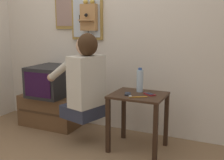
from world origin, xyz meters
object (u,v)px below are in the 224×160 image
at_px(person, 84,79).
at_px(wall_phone_antique, 89,17).
at_px(cell_phone_spare, 149,94).
at_px(wall_mirror, 87,13).
at_px(cell_phone_held, 128,94).
at_px(framed_picture, 65,8).
at_px(water_bottle, 140,81).
at_px(toothbrush, 137,97).
at_px(television, 51,81).

bearing_deg(person, wall_phone_antique, 38.43).
bearing_deg(cell_phone_spare, wall_phone_antique, 101.10).
xyz_separation_m(wall_mirror, cell_phone_spare, (0.94, -0.42, -0.81)).
relative_size(person, cell_phone_held, 6.61).
bearing_deg(cell_phone_spare, person, 133.81).
distance_m(wall_phone_antique, framed_picture, 0.39).
distance_m(person, water_bottle, 0.58).
bearing_deg(wall_phone_antique, toothbrush, -33.36).
height_order(cell_phone_spare, toothbrush, toothbrush).
height_order(person, cell_phone_spare, person).
bearing_deg(cell_phone_held, cell_phone_spare, 2.19).
xyz_separation_m(framed_picture, toothbrush, (1.17, -0.57, -0.88)).
relative_size(person, water_bottle, 3.62).
xyz_separation_m(wall_phone_antique, water_bottle, (0.75, -0.29, -0.65)).
bearing_deg(television, framed_picture, 73.47).
bearing_deg(person, television, 81.87).
bearing_deg(framed_picture, wall_mirror, -0.57).
xyz_separation_m(person, television, (-0.65, 0.29, -0.13)).
distance_m(framed_picture, cell_phone_held, 1.46).
relative_size(television, toothbrush, 3.32).
bearing_deg(water_bottle, toothbrush, -77.42).
xyz_separation_m(framed_picture, wall_mirror, (0.31, -0.00, -0.07)).
bearing_deg(cell_phone_spare, television, 116.78).
height_order(wall_mirror, cell_phone_spare, wall_mirror).
bearing_deg(framed_picture, wall_phone_antique, -6.87).
relative_size(wall_mirror, toothbrush, 3.95).
xyz_separation_m(person, cell_phone_held, (0.47, 0.04, -0.11)).
relative_size(wall_phone_antique, framed_picture, 1.40).
distance_m(wall_phone_antique, toothbrush, 1.23).
height_order(water_bottle, toothbrush, water_bottle).
bearing_deg(framed_picture, toothbrush, -26.06).
bearing_deg(toothbrush, water_bottle, -18.71).
relative_size(wall_phone_antique, wall_mirror, 1.17).
xyz_separation_m(television, water_bottle, (1.19, -0.09, 0.12)).
distance_m(television, cell_phone_spare, 1.33).
distance_m(person, cell_phone_spare, 0.69).
distance_m(framed_picture, toothbrush, 1.57).
bearing_deg(cell_phone_held, water_bottle, 46.84).
bearing_deg(person, cell_phone_held, -70.04).
relative_size(television, cell_phone_spare, 3.87).
relative_size(wall_mirror, cell_phone_spare, 4.60).
relative_size(television, framed_picture, 1.01).
relative_size(cell_phone_held, water_bottle, 0.55).
bearing_deg(wall_mirror, toothbrush, -33.61).
xyz_separation_m(wall_mirror, cell_phone_held, (0.74, -0.49, -0.81)).
bearing_deg(water_bottle, wall_mirror, 157.39).
xyz_separation_m(cell_phone_spare, toothbrush, (-0.08, -0.15, 0.00)).
height_order(cell_phone_held, cell_phone_spare, same).
distance_m(framed_picture, cell_phone_spare, 1.59).
distance_m(television, wall_phone_antique, 0.92).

